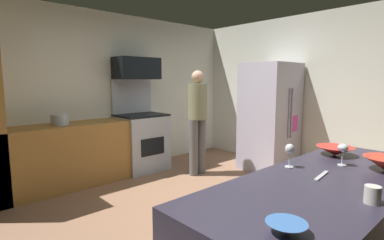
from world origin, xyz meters
The scene contains 15 objects.
ground_plane centered at (0.00, 0.00, -0.01)m, with size 5.20×4.80×0.02m, color #8D664D.
wall_back centered at (0.00, 2.34, 1.30)m, with size 5.20×0.12×2.60m, color silver.
wall_right centered at (2.54, 0.00, 1.30)m, with size 0.12×4.80×2.60m, color silver.
lower_cabinet_run centered at (-0.90, 1.98, 0.45)m, with size 2.40×0.60×0.90m, color #A27034.
oven_range centered at (0.40, 1.97, 0.52)m, with size 0.76×0.65×1.53m.
microwave centered at (0.40, 2.06, 1.71)m, with size 0.74×0.38×0.36m, color black.
refrigerator centered at (2.03, 0.54, 0.90)m, with size 0.84×0.77×1.80m.
person_cook centered at (0.92, 1.14, 0.94)m, with size 0.31×0.30×1.67m.
mixing_bowl_small centered at (-1.26, -1.67, 0.92)m, with size 0.17×0.17×0.05m, color #3B6BB4.
mixing_bowl_prep centered at (0.18, -1.28, 0.94)m, with size 0.30×0.30×0.07m, color red.
wine_glass_near centered at (-0.09, -1.44, 1.02)m, with size 0.07×0.07×0.16m.
wine_glass_mid centered at (-0.41, -1.21, 1.02)m, with size 0.06×0.06×0.17m.
mug_coffee centered at (-0.68, -1.81, 0.95)m, with size 0.08×0.08×0.09m, color beige.
knife_paring centered at (-0.44, -1.45, 0.90)m, with size 0.23×0.02×0.01m, color #B7BABF.
stock_pot centered at (-0.91, 1.98, 0.97)m, with size 0.23×0.23×0.15m, color #B1BAC7.
Camera 1 is at (-2.31, -2.25, 1.52)m, focal length 27.78 mm.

